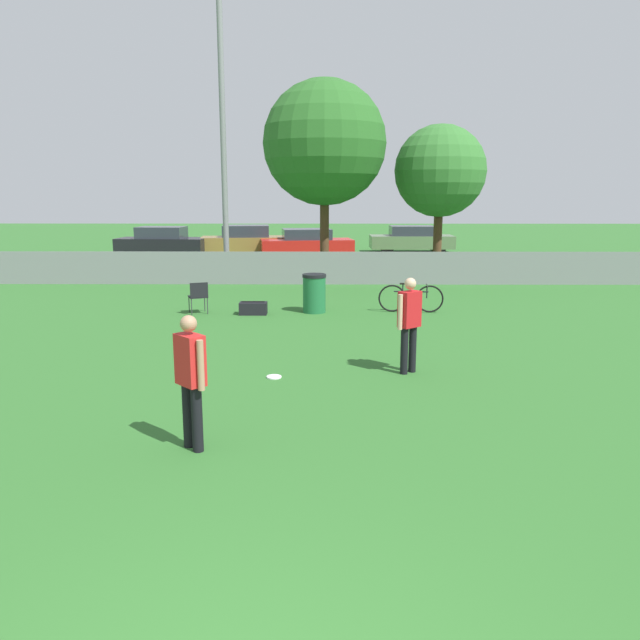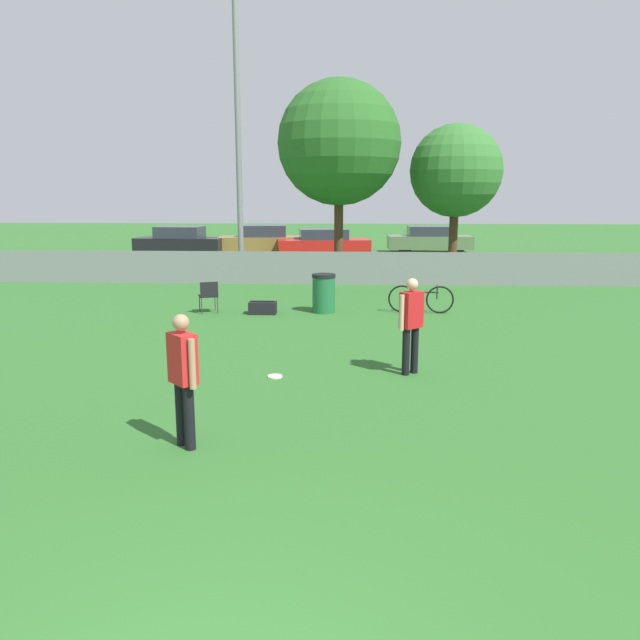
% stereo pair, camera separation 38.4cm
% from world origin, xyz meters
% --- Properties ---
extents(fence_backline, '(23.67, 0.07, 1.21)m').
position_xyz_m(fence_backline, '(0.00, 18.00, 0.55)').
color(fence_backline, gray).
rests_on(fence_backline, ground_plane).
extents(light_pole, '(0.90, 0.36, 10.33)m').
position_xyz_m(light_pole, '(-3.06, 19.51, 5.96)').
color(light_pole, gray).
rests_on(light_pole, ground_plane).
extents(tree_near_pole, '(4.31, 4.31, 6.88)m').
position_xyz_m(tree_near_pole, '(0.45, 19.62, 4.71)').
color(tree_near_pole, '#4C331E').
rests_on(tree_near_pole, ground_plane).
extents(tree_far_right, '(3.34, 3.34, 5.48)m').
position_xyz_m(tree_far_right, '(4.67, 20.61, 3.79)').
color(tree_far_right, '#4C331E').
rests_on(tree_far_right, ground_plane).
extents(player_thrower_red, '(0.41, 0.42, 1.64)m').
position_xyz_m(player_thrower_red, '(-1.10, 4.24, 0.93)').
color(player_thrower_red, black).
rests_on(player_thrower_red, ground_plane).
extents(player_defender_red, '(0.43, 0.40, 1.64)m').
position_xyz_m(player_defender_red, '(1.90, 7.50, 0.93)').
color(player_defender_red, black).
rests_on(player_defender_red, ground_plane).
extents(frisbee_disc, '(0.26, 0.26, 0.03)m').
position_xyz_m(frisbee_disc, '(-0.37, 7.19, 0.01)').
color(frisbee_disc, white).
rests_on(frisbee_disc, ground_plane).
extents(folding_chair_sideline, '(0.58, 0.58, 0.82)m').
position_xyz_m(folding_chair_sideline, '(-2.74, 12.79, 0.48)').
color(folding_chair_sideline, '#333338').
rests_on(folding_chair_sideline, ground_plane).
extents(bicycle_sideline, '(1.67, 0.44, 0.76)m').
position_xyz_m(bicycle_sideline, '(2.69, 13.05, 0.37)').
color(bicycle_sideline, black).
rests_on(bicycle_sideline, ground_plane).
extents(trash_bin, '(0.61, 0.61, 0.99)m').
position_xyz_m(trash_bin, '(0.20, 13.00, 0.50)').
color(trash_bin, '#1E6638').
rests_on(trash_bin, ground_plane).
extents(gear_bag_sideline, '(0.69, 0.38, 0.34)m').
position_xyz_m(gear_bag_sideline, '(-1.34, 12.72, 0.16)').
color(gear_bag_sideline, black).
rests_on(gear_bag_sideline, ground_plane).
extents(parked_car_dark, '(4.24, 1.94, 1.45)m').
position_xyz_m(parked_car_dark, '(-7.31, 26.97, 0.70)').
color(parked_car_dark, black).
rests_on(parked_car_dark, ground_plane).
extents(parked_car_tan, '(4.45, 2.17, 1.47)m').
position_xyz_m(parked_car_tan, '(-3.41, 27.84, 0.70)').
color(parked_car_tan, black).
rests_on(parked_car_tan, ground_plane).
extents(parked_car_red, '(4.49, 2.38, 1.36)m').
position_xyz_m(parked_car_red, '(-0.39, 26.69, 0.68)').
color(parked_car_red, black).
rests_on(parked_car_red, ground_plane).
extents(parked_car_olive, '(4.26, 1.81, 1.36)m').
position_xyz_m(parked_car_olive, '(4.93, 29.52, 0.67)').
color(parked_car_olive, black).
rests_on(parked_car_olive, ground_plane).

